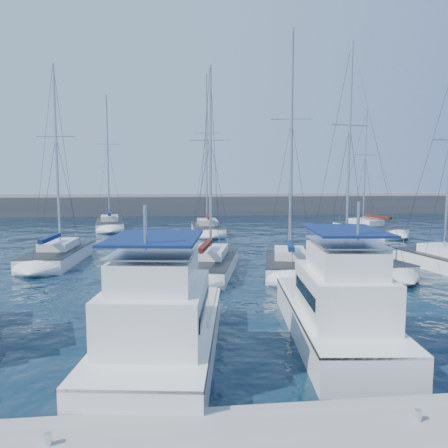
{
  "coord_description": "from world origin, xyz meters",
  "views": [
    {
      "loc": [
        -5.35,
        -19.73,
        6.03
      ],
      "look_at": [
        -2.21,
        8.53,
        3.0
      ],
      "focal_mm": 35.0,
      "sensor_mm": 36.0,
      "label": 1
    }
  ],
  "objects": [
    {
      "name": "ground",
      "position": [
        0.0,
        0.0,
        0.0
      ],
      "size": [
        220.0,
        220.0,
        0.0
      ],
      "primitive_type": "plane",
      "color": "black",
      "rests_on": "ground"
    },
    {
      "name": "breakwater",
      "position": [
        0.0,
        52.0,
        1.05
      ],
      "size": [
        160.0,
        6.0,
        4.45
      ],
      "color": "#424244",
      "rests_on": "ground"
    },
    {
      "name": "dock",
      "position": [
        0.0,
        -11.0,
        0.3
      ],
      "size": [
        40.0,
        2.2,
        0.6
      ],
      "primitive_type": "cube",
      "color": "gray",
      "rests_on": "ground"
    },
    {
      "name": "dock_cleat_near_port",
      "position": [
        -8.0,
        -11.0,
        0.72
      ],
      "size": [
        0.16,
        0.16,
        0.25
      ],
      "primitive_type": "cylinder",
      "color": "silver",
      "rests_on": "dock"
    },
    {
      "name": "dock_cleat_centre",
      "position": [
        0.0,
        -11.0,
        0.72
      ],
      "size": [
        0.16,
        0.16,
        0.25
      ],
      "primitive_type": "cylinder",
      "color": "silver",
      "rests_on": "dock"
    },
    {
      "name": "motor_yacht_port_inner",
      "position": [
        -5.85,
        -5.88,
        1.13
      ],
      "size": [
        4.74,
        9.7,
        4.69
      ],
      "rotation": [
        0.0,
        0.0,
        -0.14
      ],
      "color": "white",
      "rests_on": "ground"
    },
    {
      "name": "motor_yacht_stbd_inner",
      "position": [
        0.47,
        -4.73,
        1.13
      ],
      "size": [
        4.13,
        9.64,
        4.69
      ],
      "rotation": [
        0.0,
        0.0,
        -0.11
      ],
      "color": "white",
      "rests_on": "ground"
    },
    {
      "name": "sailboat_mid_a",
      "position": [
        -13.75,
        11.89,
        0.52
      ],
      "size": [
        3.52,
        8.09,
        14.28
      ],
      "rotation": [
        0.0,
        0.0,
        -0.06
      ],
      "color": "white",
      "rests_on": "ground"
    },
    {
      "name": "sailboat_mid_b",
      "position": [
        -3.29,
        7.52,
        0.5
      ],
      "size": [
        4.91,
        9.05,
        13.38
      ],
      "rotation": [
        0.0,
        0.0,
        -0.23
      ],
      "color": "white",
      "rests_on": "ground"
    },
    {
      "name": "sailboat_mid_c",
      "position": [
        1.75,
        6.69,
        0.56
      ],
      "size": [
        4.33,
        7.07,
        15.48
      ],
      "rotation": [
        0.0,
        0.0,
        -0.22
      ],
      "color": "white",
      "rests_on": "ground"
    },
    {
      "name": "sailboat_mid_d",
      "position": [
        6.21,
        7.41,
        0.52
      ],
      "size": [
        4.96,
        8.85,
        15.12
      ],
      "rotation": [
        0.0,
        0.0,
        0.23
      ],
      "color": "silver",
      "rests_on": "ground"
    },
    {
      "name": "sailboat_back_a",
      "position": [
        -13.1,
        32.5,
        0.54
      ],
      "size": [
        4.26,
        8.62,
        15.95
      ],
      "rotation": [
        0.0,
        0.0,
        0.15
      ],
      "color": "white",
      "rests_on": "ground"
    },
    {
      "name": "sailboat_back_b",
      "position": [
        -1.97,
        26.65,
        0.56
      ],
      "size": [
        3.23,
        7.79,
        17.31
      ],
      "rotation": [
        0.0,
        0.0,
        0.01
      ],
      "color": "silver",
      "rests_on": "ground"
    },
    {
      "name": "sailboat_back_c",
      "position": [
        15.21,
        24.89,
        0.5
      ],
      "size": [
        5.11,
        9.19,
        13.49
      ],
      "rotation": [
        0.0,
        0.0,
        0.25
      ],
      "color": "white",
      "rests_on": "ground"
    }
  ]
}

